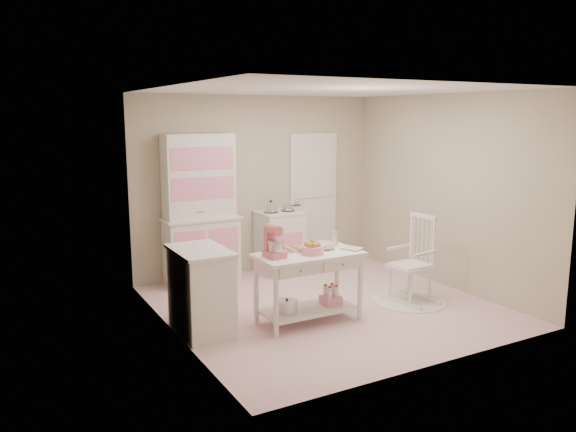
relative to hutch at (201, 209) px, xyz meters
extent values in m
plane|color=#C67C8C|center=(0.99, -1.66, -1.04)|extent=(3.80, 3.80, 0.00)
cube|color=white|center=(0.99, -1.66, 1.56)|extent=(3.80, 3.80, 0.04)
cube|color=beige|center=(0.99, 0.24, 0.26)|extent=(3.80, 0.04, 2.60)
cube|color=beige|center=(0.99, -3.56, 0.26)|extent=(3.80, 0.04, 2.60)
cube|color=beige|center=(-0.91, -1.66, 0.26)|extent=(0.04, 3.80, 2.60)
cube|color=beige|center=(2.89, -1.66, 0.26)|extent=(0.04, 3.80, 2.60)
cube|color=silver|center=(1.94, 0.21, -0.02)|extent=(0.82, 0.05, 2.04)
cube|color=silver|center=(0.00, 0.00, 0.00)|extent=(1.06, 0.50, 2.08)
cube|color=silver|center=(1.20, -0.05, -0.58)|extent=(0.62, 0.57, 0.92)
cube|color=silver|center=(-0.64, -1.72, -0.58)|extent=(0.54, 0.84, 0.92)
cylinder|color=white|center=(2.00, -2.03, -1.03)|extent=(0.92, 0.92, 0.01)
cube|color=silver|center=(2.00, -2.03, -0.49)|extent=(0.57, 0.78, 1.10)
cube|color=silver|center=(0.52, -2.02, -0.64)|extent=(1.20, 0.60, 0.80)
cube|color=#D3596A|center=(0.10, -2.00, -0.07)|extent=(0.22, 0.29, 0.34)
cube|color=silver|center=(0.37, -1.84, -0.23)|extent=(0.34, 0.24, 0.02)
cylinder|color=pink|center=(0.54, -2.07, -0.19)|extent=(0.25, 0.25, 0.09)
imported|color=silver|center=(0.78, -1.94, -0.20)|extent=(0.25, 0.25, 0.08)
cylinder|color=silver|center=(0.96, -1.86, -0.16)|extent=(0.10, 0.10, 0.17)
imported|color=silver|center=(0.97, -2.14, -0.23)|extent=(0.25, 0.27, 0.02)
camera|label=1|loc=(-2.61, -7.22, 1.27)|focal=35.00mm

